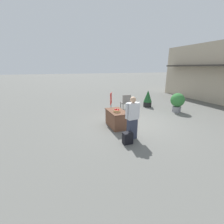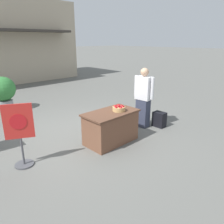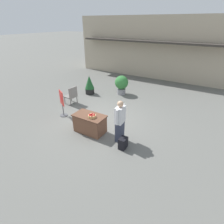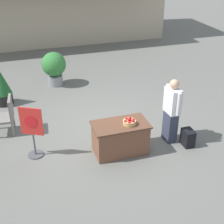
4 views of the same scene
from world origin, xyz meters
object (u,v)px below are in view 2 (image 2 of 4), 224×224
(poster_board, at_px, (20,134))
(apple_basket, at_px, (119,108))
(person_visitor, at_px, (143,98))
(backpack, at_px, (159,119))
(potted_plant_near_left, at_px, (3,91))
(display_table, at_px, (111,127))

(poster_board, bearing_deg, apple_basket, 104.82)
(person_visitor, xyz_separation_m, backpack, (0.32, -0.34, -0.62))
(backpack, relative_size, poster_board, 0.34)
(apple_basket, xyz_separation_m, poster_board, (-2.12, 0.52, -0.16))
(potted_plant_near_left, bearing_deg, poster_board, -105.01)
(display_table, bearing_deg, potted_plant_near_left, 101.42)
(poster_board, xyz_separation_m, potted_plant_near_left, (1.05, 3.91, 0.01))
(backpack, bearing_deg, display_table, 171.33)
(apple_basket, bearing_deg, potted_plant_near_left, 103.57)
(poster_board, relative_size, potted_plant_near_left, 1.08)
(backpack, bearing_deg, poster_board, 169.01)
(person_visitor, height_order, poster_board, person_visitor)
(display_table, distance_m, apple_basket, 0.48)
(potted_plant_near_left, bearing_deg, display_table, -78.58)
(display_table, relative_size, person_visitor, 0.79)
(apple_basket, bearing_deg, person_visitor, 8.20)
(display_table, xyz_separation_m, person_visitor, (1.32, 0.09, 0.45))
(person_visitor, distance_m, potted_plant_near_left, 4.81)
(apple_basket, bearing_deg, display_table, 158.65)
(apple_basket, height_order, person_visitor, person_visitor)
(apple_basket, height_order, potted_plant_near_left, potted_plant_near_left)
(person_visitor, distance_m, poster_board, 3.28)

